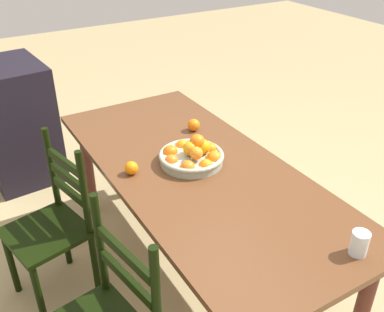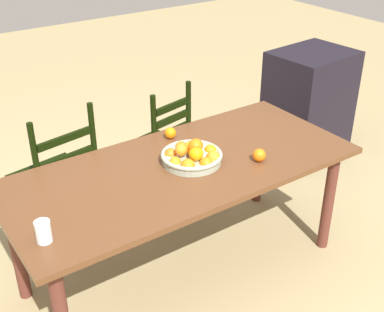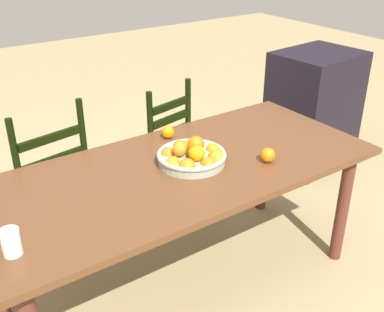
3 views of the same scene
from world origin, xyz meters
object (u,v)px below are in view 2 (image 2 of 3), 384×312
(chair_near_window, at_px, (58,179))
(fruit_bowl, at_px, (192,156))
(dining_table, at_px, (182,179))
(orange_loose_0, at_px, (170,133))
(chair_by_cabinet, at_px, (160,148))
(orange_loose_1, at_px, (259,155))
(drinking_glass, at_px, (43,232))
(cabinet, at_px, (308,106))

(chair_near_window, height_order, fruit_bowl, chair_near_window)
(dining_table, relative_size, orange_loose_0, 28.53)
(fruit_bowl, distance_m, orange_loose_0, 0.33)
(chair_near_window, bearing_deg, fruit_bowl, 115.07)
(chair_by_cabinet, bearing_deg, orange_loose_1, 82.88)
(fruit_bowl, bearing_deg, chair_near_window, 124.98)
(chair_near_window, bearing_deg, drinking_glass, 57.54)
(fruit_bowl, bearing_deg, dining_table, 172.23)
(chair_by_cabinet, xyz_separation_m, orange_loose_0, (-0.16, -0.40, 0.33))
(fruit_bowl, bearing_deg, orange_loose_1, -31.54)
(orange_loose_1, bearing_deg, dining_table, 151.87)
(orange_loose_1, distance_m, drinking_glass, 1.24)
(chair_by_cabinet, height_order, orange_loose_0, chair_by_cabinet)
(chair_near_window, relative_size, chair_by_cabinet, 1.02)
(dining_table, distance_m, orange_loose_0, 0.36)
(cabinet, relative_size, orange_loose_0, 13.38)
(cabinet, bearing_deg, orange_loose_0, -173.05)
(chair_by_cabinet, relative_size, orange_loose_1, 12.64)
(cabinet, bearing_deg, chair_by_cabinet, 171.83)
(dining_table, relative_size, cabinet, 2.13)
(orange_loose_0, bearing_deg, fruit_bowl, -100.83)
(dining_table, height_order, fruit_bowl, fruit_bowl)
(drinking_glass, bearing_deg, orange_loose_0, 28.08)
(orange_loose_0, relative_size, orange_loose_1, 0.94)
(dining_table, xyz_separation_m, orange_loose_0, (0.12, 0.31, 0.12))
(dining_table, relative_size, chair_by_cabinet, 2.12)
(dining_table, xyz_separation_m, drinking_glass, (-0.86, -0.21, 0.14))
(cabinet, relative_size, orange_loose_1, 12.56)
(orange_loose_0, height_order, drinking_glass, drinking_glass)
(chair_near_window, distance_m, orange_loose_0, 0.80)
(dining_table, xyz_separation_m, chair_by_cabinet, (0.29, 0.71, -0.20))
(chair_near_window, height_order, drinking_glass, chair_near_window)
(dining_table, height_order, cabinet, cabinet)
(chair_by_cabinet, xyz_separation_m, cabinet, (1.38, -0.09, 0.02))
(fruit_bowl, height_order, orange_loose_0, fruit_bowl)
(dining_table, distance_m, cabinet, 1.79)
(dining_table, distance_m, drinking_glass, 0.89)
(dining_table, relative_size, orange_loose_1, 26.78)
(drinking_glass, bearing_deg, cabinet, 18.35)
(dining_table, xyz_separation_m, chair_near_window, (-0.46, 0.74, -0.21))
(drinking_glass, bearing_deg, fruit_bowl, 12.33)
(orange_loose_0, xyz_separation_m, orange_loose_1, (0.25, -0.52, 0.00))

